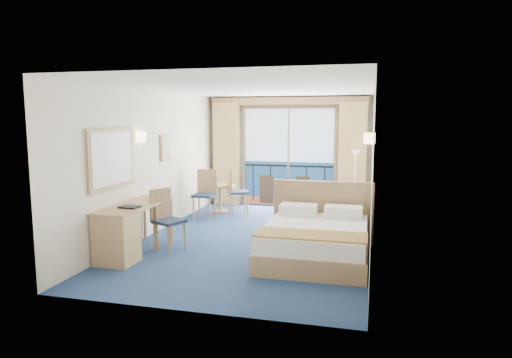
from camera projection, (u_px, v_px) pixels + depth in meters
name	position (u px, v px, depth m)	size (l,w,h in m)	color
floor	(257.00, 238.00, 8.31)	(6.50, 6.50, 0.00)	navy
room_walls	(257.00, 141.00, 8.08)	(4.04, 6.54, 2.72)	silver
balcony_door	(288.00, 160.00, 11.25)	(2.36, 0.03, 2.52)	navy
curtain_left	(227.00, 154.00, 11.47)	(0.65, 0.22, 2.55)	tan
curtain_right	(352.00, 157.00, 10.72)	(0.65, 0.22, 2.55)	tan
pelmet	(288.00, 101.00, 10.95)	(3.80, 0.25, 0.18)	#A6815A
mirror	(112.00, 159.00, 7.14)	(0.05, 1.25, 0.95)	#A6815A
wall_print	(166.00, 147.00, 9.01)	(0.04, 0.42, 0.52)	#A6815A
sconce_left	(141.00, 137.00, 7.96)	(0.18, 0.18, 0.18)	beige
sconce_right	(369.00, 138.00, 7.45)	(0.18, 0.18, 0.18)	beige
bed	(316.00, 239.00, 7.10)	(1.74, 2.06, 1.09)	#A6815A
nightstand	(357.00, 226.00, 8.07)	(0.42, 0.40, 0.56)	tan
phone	(355.00, 209.00, 8.02)	(0.17, 0.13, 0.08)	beige
armchair	(339.00, 204.00, 10.01)	(0.66, 0.68, 0.62)	#40464D
floor_lamp	(355.00, 166.00, 10.31)	(0.20, 0.20, 1.46)	silver
desk	(121.00, 233.00, 6.96)	(0.59, 1.71, 0.80)	#A6815A
desk_chair	(166.00, 216.00, 7.58)	(0.58, 0.58, 1.01)	#1E2B46
folder	(130.00, 207.00, 7.07)	(0.30, 0.22, 0.03)	black
desk_lamp	(151.00, 178.00, 7.97)	(0.12, 0.12, 0.46)	silver
round_table	(220.00, 191.00, 10.60)	(0.70, 0.70, 0.63)	#A6815A
table_chair_a	(235.00, 188.00, 10.43)	(0.60, 0.59, 1.02)	#1E2B46
table_chair_b	(206.00, 191.00, 9.99)	(0.47, 0.48, 1.06)	#1E2B46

